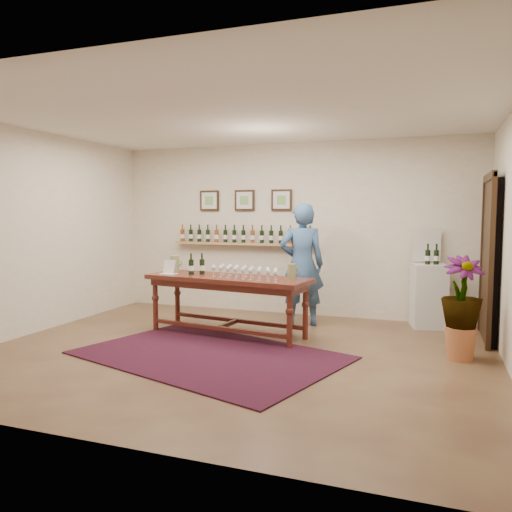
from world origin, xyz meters
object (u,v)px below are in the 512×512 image
(tasting_table, at_px, (228,285))
(potted_plant, at_px, (462,308))
(display_pedestal, at_px, (429,296))
(person, at_px, (302,265))

(tasting_table, xyz_separation_m, potted_plant, (2.95, -0.18, -0.09))
(display_pedestal, height_order, person, person)
(tasting_table, xyz_separation_m, display_pedestal, (2.59, 1.42, -0.22))
(tasting_table, height_order, potted_plant, potted_plant)
(display_pedestal, distance_m, person, 1.90)
(tasting_table, relative_size, person, 1.30)
(display_pedestal, bearing_deg, person, -164.79)
(display_pedestal, relative_size, potted_plant, 0.91)
(person, bearing_deg, tasting_table, 31.55)
(person, bearing_deg, potted_plant, 135.09)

